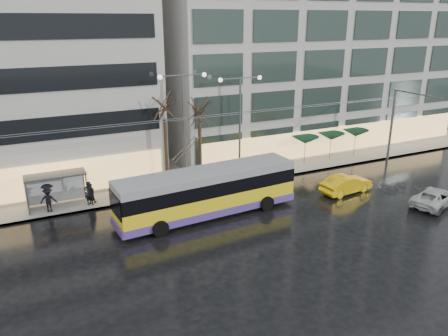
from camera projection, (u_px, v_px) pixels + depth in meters
ground at (219, 250)px, 26.23m from camera, size 140.00×140.00×0.00m
sidewalk at (173, 173)px, 38.96m from camera, size 80.00×10.00×0.15m
kerb at (194, 192)px, 34.74m from camera, size 80.00×0.10×0.15m
building_right at (306, 23)px, 46.06m from camera, size 32.00×14.00×25.00m
trolleybus at (208, 194)px, 30.32m from camera, size 13.14×5.30×6.03m
catenary at (185, 147)px, 32.02m from camera, size 42.24×5.12×7.00m
bus_shelter at (50, 183)px, 31.29m from camera, size 4.20×1.60×2.51m
street_lamp_near at (184, 115)px, 34.31m from camera, size 3.96×0.36×9.03m
street_lamp_far at (240, 112)px, 36.43m from camera, size 3.96×0.36×8.53m
tree_a at (164, 102)px, 33.51m from camera, size 3.20×3.20×8.40m
tree_b at (199, 107)px, 35.13m from camera, size 3.20×3.20×7.70m
parasol_a at (305, 140)px, 40.52m from camera, size 2.50×2.50×2.65m
parasol_b at (331, 137)px, 41.74m from camera, size 2.50×2.50×2.65m
parasol_c at (356, 133)px, 42.96m from camera, size 2.50×2.50×2.65m
taxi_b at (346, 184)px, 34.56m from camera, size 4.57×2.00×1.46m
sedan_silver at (434, 197)px, 32.22m from camera, size 5.01×3.44×1.27m
pedestrian_a at (89, 187)px, 31.70m from camera, size 1.25×1.26×2.19m
pedestrian_b at (90, 193)px, 32.24m from camera, size 0.77×0.61×1.55m
pedestrian_c at (48, 197)px, 30.68m from camera, size 1.33×1.03×2.11m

